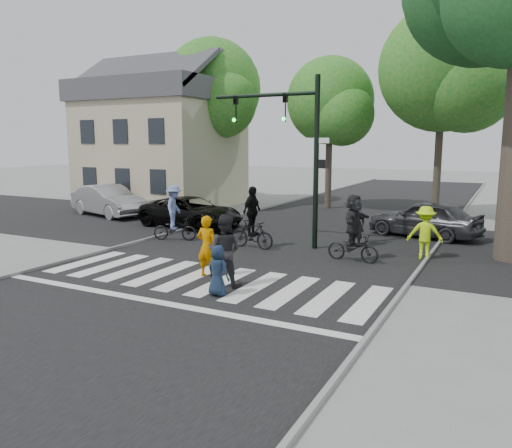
{
  "coord_description": "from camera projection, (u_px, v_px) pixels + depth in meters",
  "views": [
    {
      "loc": [
        7.31,
        -10.21,
        3.75
      ],
      "look_at": [
        0.5,
        3.0,
        1.3
      ],
      "focal_mm": 35.0,
      "sensor_mm": 36.0,
      "label": 1
    }
  ],
  "objects": [
    {
      "name": "cyclist_right",
      "position": [
        353.0,
        232.0,
        15.7
      ],
      "size": [
        1.73,
        1.61,
        2.14
      ],
      "color": "black",
      "rests_on": "ground"
    },
    {
      "name": "bg_tree_1",
      "position": [
        214.0,
        92.0,
        29.3
      ],
      "size": [
        6.09,
        5.8,
        9.8
      ],
      "color": "brown",
      "rests_on": "ground"
    },
    {
      "name": "cyclist_mid",
      "position": [
        252.0,
        223.0,
        17.63
      ],
      "size": [
        1.73,
        1.06,
        2.22
      ],
      "color": "black",
      "rests_on": "ground"
    },
    {
      "name": "crosswalk",
      "position": [
        200.0,
        282.0,
        13.45
      ],
      "size": [
        10.0,
        3.85,
        0.01
      ],
      "color": "silver",
      "rests_on": "ground"
    },
    {
      "name": "car_silver",
      "position": [
        108.0,
        200.0,
        25.49
      ],
      "size": [
        5.08,
        2.91,
        1.58
      ],
      "primitive_type": "imported",
      "rotation": [
        0.0,
        0.0,
        1.3
      ],
      "color": "#A8A8AD",
      "rests_on": "ground"
    },
    {
      "name": "pedestrian_child",
      "position": [
        218.0,
        271.0,
        12.21
      ],
      "size": [
        0.69,
        0.52,
        1.28
      ],
      "primitive_type": "imported",
      "rotation": [
        0.0,
        0.0,
        2.94
      ],
      "color": "#16253B",
      "rests_on": "ground"
    },
    {
      "name": "road_cross",
      "position": [
        302.0,
        237.0,
        19.89
      ],
      "size": [
        70.0,
        10.0,
        0.01
      ],
      "primitive_type": "cube",
      "color": "black",
      "rests_on": "ground"
    },
    {
      "name": "car_suv",
      "position": [
        191.0,
        212.0,
        22.08
      ],
      "size": [
        5.06,
        2.75,
        1.35
      ],
      "primitive_type": "imported",
      "rotation": [
        0.0,
        0.0,
        1.46
      ],
      "color": "black",
      "rests_on": "ground"
    },
    {
      "name": "ground",
      "position": [
        186.0,
        289.0,
        12.87
      ],
      "size": [
        120.0,
        120.0,
        0.0
      ],
      "primitive_type": "plane",
      "color": "gray",
      "rests_on": "ground"
    },
    {
      "name": "house",
      "position": [
        162.0,
        141.0,
        29.71
      ],
      "size": [
        8.4,
        8.1,
        8.82
      ],
      "color": "#BCBB92",
      "rests_on": "ground"
    },
    {
      "name": "bg_tree_3",
      "position": [
        449.0,
        72.0,
        23.19
      ],
      "size": [
        6.3,
        6.0,
        10.2
      ],
      "color": "brown",
      "rests_on": "ground"
    },
    {
      "name": "curb_right",
      "position": [
        421.0,
        267.0,
        14.96
      ],
      "size": [
        0.1,
        70.0,
        0.1
      ],
      "primitive_type": "cube",
      "color": "gray",
      "rests_on": "ground"
    },
    {
      "name": "curb_left",
      "position": [
        154.0,
        238.0,
        19.53
      ],
      "size": [
        0.1,
        70.0,
        0.1
      ],
      "primitive_type": "cube",
      "color": "gray",
      "rests_on": "ground"
    },
    {
      "name": "bg_tree_2",
      "position": [
        333.0,
        104.0,
        27.3
      ],
      "size": [
        5.04,
        4.8,
        8.4
      ],
      "color": "brown",
      "rests_on": "ground"
    },
    {
      "name": "traffic_signal",
      "position": [
        294.0,
        138.0,
        17.51
      ],
      "size": [
        4.45,
        0.29,
        6.0
      ],
      "color": "black",
      "rests_on": "ground"
    },
    {
      "name": "car_grey",
      "position": [
        425.0,
        219.0,
        19.81
      ],
      "size": [
        4.62,
        2.68,
        1.48
      ],
      "primitive_type": "imported",
      "rotation": [
        0.0,
        0.0,
        -1.8
      ],
      "color": "#36353A",
      "rests_on": "ground"
    },
    {
      "name": "road_stem",
      "position": [
        270.0,
        251.0,
        17.25
      ],
      "size": [
        10.0,
        70.0,
        0.01
      ],
      "primitive_type": "cube",
      "color": "black",
      "rests_on": "ground"
    },
    {
      "name": "bystander_dark",
      "position": [
        356.0,
        222.0,
        17.92
      ],
      "size": [
        0.74,
        0.55,
        1.84
      ],
      "primitive_type": "imported",
      "rotation": [
        0.0,
        0.0,
        2.97
      ],
      "color": "black",
      "rests_on": "ground"
    },
    {
      "name": "bystander_hivis",
      "position": [
        425.0,
        233.0,
        16.02
      ],
      "size": [
        1.2,
        0.81,
        1.73
      ],
      "primitive_type": "imported",
      "rotation": [
        0.0,
        0.0,
        3.3
      ],
      "color": "#C9FF10",
      "rests_on": "ground"
    },
    {
      "name": "pedestrian_adult",
      "position": [
        225.0,
        251.0,
        12.97
      ],
      "size": [
        1.04,
        0.88,
        1.91
      ],
      "primitive_type": "imported",
      "rotation": [
        0.0,
        0.0,
        3.33
      ],
      "color": "black",
      "rests_on": "ground"
    },
    {
      "name": "cyclist_left",
      "position": [
        174.0,
        217.0,
        19.08
      ],
      "size": [
        1.78,
        1.24,
        2.13
      ],
      "color": "black",
      "rests_on": "ground"
    },
    {
      "name": "bg_tree_0",
      "position": [
        152.0,
        104.0,
        32.11
      ],
      "size": [
        5.46,
        5.2,
        8.97
      ],
      "color": "brown",
      "rests_on": "ground"
    },
    {
      "name": "pedestrian_woman",
      "position": [
        207.0,
        246.0,
        13.89
      ],
      "size": [
        0.65,
        0.44,
        1.75
      ],
      "primitive_type": "imported",
      "rotation": [
        0.0,
        0.0,
        3.17
      ],
      "color": "#C87500",
      "rests_on": "ground"
    }
  ]
}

